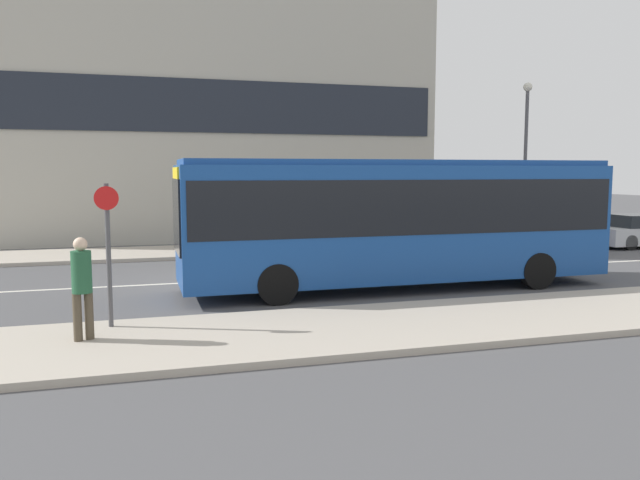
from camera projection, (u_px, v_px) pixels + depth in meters
name	position (u px, v px, depth m)	size (l,w,h in m)	color
ground_plane	(201.00, 282.00, 17.24)	(120.00, 120.00, 0.00)	#4F4F51
sidewalk_near	(235.00, 338.00, 11.27)	(44.00, 3.50, 0.13)	#B2A899
sidewalk_far	(184.00, 252.00, 23.19)	(44.00, 3.50, 0.13)	#B2A899
lane_centerline	(201.00, 282.00, 17.23)	(41.80, 0.16, 0.01)	silver
apartment_block_left_tower	(214.00, 7.00, 28.36)	(19.62, 5.64, 20.98)	#B7B2A3
city_bus	(397.00, 215.00, 16.21)	(11.23, 2.60, 3.34)	#194793
parked_car_0	(533.00, 233.00, 24.18)	(4.23, 1.89, 1.44)	navy
pedestrian_near_stop	(82.00, 282.00, 10.75)	(0.34, 0.34, 1.80)	#4C4233
bus_stop_sign	(108.00, 244.00, 11.63)	(0.44, 0.12, 2.70)	#4C4C51
street_lamp	(526.00, 145.00, 25.44)	(0.36, 0.36, 6.50)	#4C4C51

